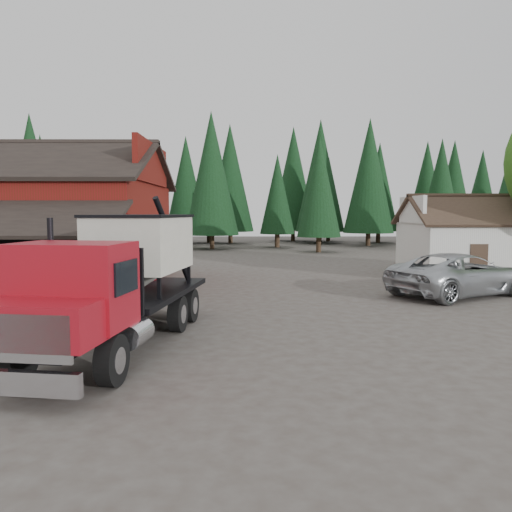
{
  "coord_description": "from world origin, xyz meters",
  "views": [
    {
      "loc": [
        0.04,
        -15.09,
        3.59
      ],
      "look_at": [
        0.17,
        5.39,
        1.8
      ],
      "focal_mm": 35.0,
      "sensor_mm": 36.0,
      "label": 1
    }
  ],
  "objects": [
    {
      "name": "farmhouse",
      "position": [
        13.0,
        13.0,
        1.67
      ],
      "size": [
        8.6,
        6.42,
        4.65
      ],
      "color": "silver",
      "rests_on": "ground"
    },
    {
      "name": "ground",
      "position": [
        0.0,
        0.0,
        0.0
      ],
      "size": [
        120.0,
        120.0,
        0.0
      ],
      "primitive_type": "plane",
      "color": "#433B35",
      "rests_on": "ground"
    },
    {
      "name": "feed_truck",
      "position": [
        -3.49,
        -1.89,
        1.91
      ],
      "size": [
        3.62,
        9.3,
        4.09
      ],
      "rotation": [
        0.0,
        0.0,
        -0.14
      ],
      "color": "black",
      "rests_on": "ground"
    },
    {
      "name": "silver_car",
      "position": [
        9.0,
        6.21,
        0.92
      ],
      "size": [
        7.3,
        5.8,
        1.85
      ],
      "primitive_type": "imported",
      "rotation": [
        0.0,
        0.0,
        2.05
      ],
      "color": "#B7BBBF",
      "rests_on": "ground"
    },
    {
      "name": "conifer_backdrop",
      "position": [
        0.0,
        42.0,
        0.0
      ],
      "size": [
        76.0,
        16.0,
        16.0
      ],
      "primitive_type": null,
      "color": "black",
      "rests_on": "ground"
    },
    {
      "name": "near_pine_d",
      "position": [
        -4.0,
        34.0,
        7.39
      ],
      "size": [
        5.28,
        5.28,
        13.4
      ],
      "color": "#382619",
      "rests_on": "ground"
    },
    {
      "name": "red_barn",
      "position": [
        -11.0,
        9.9,
        2.69
      ],
      "size": [
        12.8,
        13.63,
        7.18
      ],
      "color": "maroon",
      "rests_on": "ground"
    },
    {
      "name": "near_pine_b",
      "position": [
        6.0,
        30.0,
        5.89
      ],
      "size": [
        3.96,
        3.96,
        10.4
      ],
      "color": "#382619",
      "rests_on": "ground"
    },
    {
      "name": "equip_box",
      "position": [
        -6.0,
        -1.6,
        0.3
      ],
      "size": [
        0.95,
        1.24,
        0.6
      ],
      "primitive_type": "cube",
      "rotation": [
        0.0,
        0.0,
        0.24
      ],
      "color": "maroon",
      "rests_on": "ground"
    }
  ]
}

